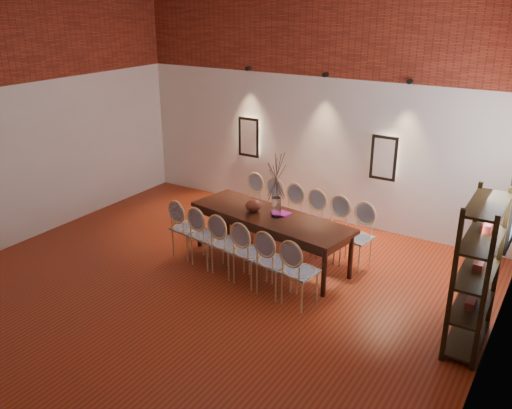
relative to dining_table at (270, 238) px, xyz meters
The scene contains 28 objects.
floor 1.58m from the dining_table, 101.44° to the right, with size 7.00×7.00×0.02m, color maroon.
wall_back 2.63m from the dining_table, 98.42° to the left, with size 7.00×0.10×4.00m, color silver.
wall_left 4.44m from the dining_table, 158.73° to the right, with size 0.10×7.00×4.00m, color silver.
wall_right 3.93m from the dining_table, 24.80° to the right, with size 0.10×7.00×4.00m, color silver.
brick_band_back 3.50m from the dining_table, 98.71° to the left, with size 7.00×0.02×1.50m, color maroon.
niche_left 2.69m from the dining_table, 129.43° to the left, with size 0.36×0.06×0.66m, color #FFEAC6.
niche_right 2.38m from the dining_table, 62.94° to the left, with size 0.36×0.06×0.66m, color #FFEAC6.
spot_fixture_left 3.32m from the dining_table, 129.86° to the left, with size 0.08×0.08×0.10m, color black.
spot_fixture_mid 2.90m from the dining_table, 93.09° to the left, with size 0.08×0.08×0.10m, color black.
spot_fixture_right 3.18m from the dining_table, 55.97° to the left, with size 0.08×0.08×0.10m, color black.
dining_table is the anchor object (origin of this frame).
chair_near_a 1.27m from the dining_table, 156.04° to the right, with size 0.44×0.44×0.94m, color #DAB97A, non-canonical shape.
chair_near_b 0.94m from the dining_table, 141.78° to the right, with size 0.44×0.44×0.94m, color #DAB97A, non-canonical shape.
chair_near_c 0.73m from the dining_table, 116.16° to the right, with size 0.44×0.44×0.94m, color #DAB97A, non-canonical shape.
chair_near_d 0.73m from the dining_table, 81.93° to the right, with size 0.44×0.44×0.94m, color #DAB97A, non-canonical shape.
chair_near_e 0.94m from the dining_table, 56.32° to the right, with size 0.44×0.44×0.94m, color #DAB97A, non-canonical shape.
chair_near_f 1.27m from the dining_table, 42.05° to the right, with size 0.44×0.44×0.94m, color #DAB97A, non-canonical shape.
chair_far_a 1.27m from the dining_table, 137.95° to the left, with size 0.44×0.44×0.94m, color #DAB97A, non-canonical shape.
chair_far_b 0.94m from the dining_table, 123.68° to the left, with size 0.44×0.44×0.94m, color #DAB97A, non-canonical shape.
chair_far_c 0.73m from the dining_table, 98.07° to the left, with size 0.44×0.44×0.94m, color #DAB97A, non-canonical shape.
chair_far_d 0.73m from the dining_table, 63.84° to the left, with size 0.44×0.44×0.94m, color #DAB97A, non-canonical shape.
chair_far_e 0.94m from the dining_table, 38.22° to the left, with size 0.44×0.44×0.94m, color #DAB97A, non-canonical shape.
chair_far_f 1.27m from the dining_table, 23.96° to the left, with size 0.44×0.44×0.94m, color #DAB97A, non-canonical shape.
vase 0.54m from the dining_table, ahead, with size 0.14×0.14×0.30m, color silver.
dried_branches 0.98m from the dining_table, ahead, with size 0.50×0.50×0.70m, color #4C372F, non-canonical shape.
bowl 0.55m from the dining_table, behind, with size 0.24×0.24×0.18m, color #582016.
book 0.42m from the dining_table, 47.78° to the left, with size 0.26×0.18×0.03m, color #991782.
shelving_rack 3.08m from the dining_table, 11.12° to the right, with size 0.38×1.00×1.80m, color black, non-canonical shape.
Camera 1 is at (4.01, -4.85, 3.76)m, focal length 38.00 mm.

